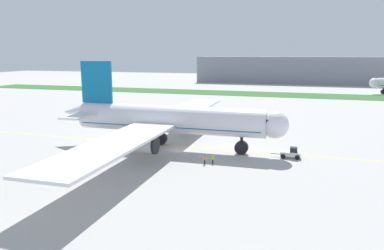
% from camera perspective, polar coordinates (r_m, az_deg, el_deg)
% --- Properties ---
extents(ground_plane, '(600.00, 600.00, 0.00)m').
position_cam_1_polar(ground_plane, '(78.56, -2.56, -3.90)').
color(ground_plane, '#ADAAA5').
rests_on(ground_plane, ground).
extents(apron_taxi_line, '(280.00, 0.36, 0.01)m').
position_cam_1_polar(apron_taxi_line, '(82.05, -1.64, -3.25)').
color(apron_taxi_line, yellow).
rests_on(apron_taxi_line, ground).
extents(grass_median_strip, '(320.00, 24.00, 0.10)m').
position_cam_1_polar(grass_median_strip, '(191.27, 9.60, 4.73)').
color(grass_median_strip, '#2D6628').
rests_on(grass_median_strip, ground).
extents(airliner_foreground, '(50.53, 78.73, 18.47)m').
position_cam_1_polar(airliner_foreground, '(78.85, -3.90, 0.80)').
color(airliner_foreground, white).
rests_on(airliner_foreground, ground).
extents(pushback_tug, '(5.63, 2.36, 2.15)m').
position_cam_1_polar(pushback_tug, '(75.20, 14.95, -4.18)').
color(pushback_tug, white).
rests_on(pushback_tug, ground).
extents(ground_crew_wingwalker_port, '(0.51, 0.42, 1.62)m').
position_cam_1_polar(ground_crew_wingwalker_port, '(68.63, 1.94, -5.24)').
color(ground_crew_wingwalker_port, black).
rests_on(ground_crew_wingwalker_port, ground).
extents(ground_crew_marshaller_front, '(0.48, 0.47, 1.63)m').
position_cam_1_polar(ground_crew_marshaller_front, '(69.02, 3.19, -5.15)').
color(ground_crew_marshaller_front, black).
rests_on(ground_crew_marshaller_front, ground).
extents(ground_crew_wingwalker_starboard, '(0.55, 0.29, 1.57)m').
position_cam_1_polar(ground_crew_wingwalker_starboard, '(80.75, -11.50, -3.01)').
color(ground_crew_wingwalker_starboard, black).
rests_on(ground_crew_wingwalker_starboard, ground).
extents(service_truck_baggage_loader, '(6.48, 3.73, 2.71)m').
position_cam_1_polar(service_truck_baggage_loader, '(106.35, 10.25, 0.67)').
color(service_truck_baggage_loader, white).
rests_on(service_truck_baggage_loader, ground).
extents(service_truck_fuel_bowser, '(4.92, 3.06, 2.68)m').
position_cam_1_polar(service_truck_fuel_bowser, '(116.29, -4.68, 1.66)').
color(service_truck_fuel_bowser, '#B21E19').
rests_on(service_truck_fuel_bowser, ground).
extents(terminal_building, '(127.37, 20.00, 18.00)m').
position_cam_1_polar(terminal_building, '(265.40, 14.81, 8.14)').
color(terminal_building, gray).
rests_on(terminal_building, ground).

